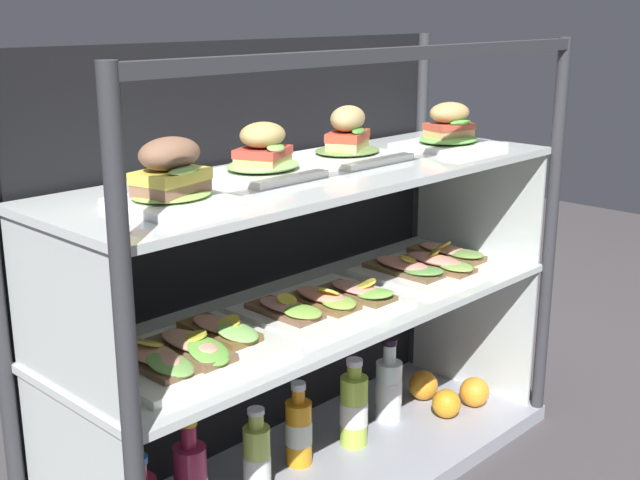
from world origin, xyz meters
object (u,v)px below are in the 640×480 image
object	(u,v)px
open_sandwich_tray_mid_right	(325,303)
orange_fruit_beside_bottles	(423,385)
juice_bottle_back_center	(354,409)
orange_fruit_near_left_post	(447,403)
orange_fruit_rolled_forward	(474,392)
plated_roll_sandwich_right_of_center	(171,180)
open_sandwich_tray_mid_left	(431,264)
juice_bottle_front_right_end	(299,430)
plated_roll_sandwich_near_right_corner	(263,158)
plated_roll_sandwich_center	(348,142)
juice_bottle_near_post	(257,460)
juice_bottle_back_right	(389,388)
plated_roll_sandwich_mid_right	(449,133)
open_sandwich_tray_center	(190,350)

from	to	relation	value
open_sandwich_tray_mid_right	orange_fruit_beside_bottles	size ratio (longest dim) A/B	4.23
juice_bottle_back_center	orange_fruit_near_left_post	distance (m)	0.28
juice_bottle_back_center	orange_fruit_rolled_forward	xyz separation A→B (m)	(0.37, -0.10, -0.05)
plated_roll_sandwich_right_of_center	orange_fruit_rolled_forward	size ratio (longest dim) A/B	2.25
open_sandwich_tray_mid_left	juice_bottle_front_right_end	world-z (taller)	open_sandwich_tray_mid_left
plated_roll_sandwich_near_right_corner	plated_roll_sandwich_center	bearing A→B (deg)	2.74
juice_bottle_near_post	juice_bottle_front_right_end	bearing A→B (deg)	8.10
plated_roll_sandwich_near_right_corner	juice_bottle_near_post	xyz separation A→B (m)	(-0.04, -0.01, -0.65)
plated_roll_sandwich_right_of_center	juice_bottle_back_right	world-z (taller)	plated_roll_sandwich_right_of_center
plated_roll_sandwich_center	open_sandwich_tray_mid_left	bearing A→B (deg)	-16.44
juice_bottle_near_post	juice_bottle_back_right	world-z (taller)	juice_bottle_back_right
plated_roll_sandwich_mid_right	open_sandwich_tray_mid_left	size ratio (longest dim) A/B	0.61
open_sandwich_tray_center	juice_bottle_near_post	xyz separation A→B (m)	(0.20, 0.05, -0.33)
plated_roll_sandwich_right_of_center	open_sandwich_tray_mid_left	xyz separation A→B (m)	(0.77, 0.02, -0.32)
open_sandwich_tray_center	juice_bottle_near_post	distance (m)	0.39
plated_roll_sandwich_right_of_center	orange_fruit_beside_bottles	distance (m)	1.09
juice_bottle_near_post	juice_bottle_back_center	bearing A→B (deg)	-2.09
plated_roll_sandwich_center	juice_bottle_back_right	size ratio (longest dim) A/B	0.95
juice_bottle_near_post	orange_fruit_rolled_forward	bearing A→B (deg)	-9.25
plated_roll_sandwich_center	open_sandwich_tray_center	size ratio (longest dim) A/B	0.63
juice_bottle_back_right	orange_fruit_near_left_post	distance (m)	0.16
open_sandwich_tray_center	plated_roll_sandwich_right_of_center	bearing A→B (deg)	-154.69
plated_roll_sandwich_right_of_center	juice_bottle_back_center	distance (m)	0.83
plated_roll_sandwich_right_of_center	juice_bottle_back_center	size ratio (longest dim) A/B	0.80
plated_roll_sandwich_right_of_center	open_sandwich_tray_mid_right	bearing A→B (deg)	2.78
orange_fruit_rolled_forward	open_sandwich_tray_mid_left	bearing A→B (deg)	156.41
plated_roll_sandwich_right_of_center	juice_bottle_back_center	bearing A→B (deg)	6.01
juice_bottle_back_center	juice_bottle_near_post	bearing A→B (deg)	177.91
open_sandwich_tray_mid_right	orange_fruit_rolled_forward	xyz separation A→B (m)	(0.51, -0.06, -0.37)
plated_roll_sandwich_right_of_center	orange_fruit_near_left_post	distance (m)	1.06
plated_roll_sandwich_mid_right	juice_bottle_near_post	distance (m)	0.87
plated_roll_sandwich_near_right_corner	open_sandwich_tray_center	world-z (taller)	plated_roll_sandwich_near_right_corner
orange_fruit_near_left_post	orange_fruit_rolled_forward	xyz separation A→B (m)	(0.10, -0.02, 0.00)
plated_roll_sandwich_right_of_center	juice_bottle_back_center	xyz separation A→B (m)	(0.53, 0.06, -0.64)
open_sandwich_tray_center	juice_bottle_back_center	world-z (taller)	open_sandwich_tray_center
juice_bottle_front_right_end	orange_fruit_rolled_forward	xyz separation A→B (m)	(0.52, -0.13, -0.04)
juice_bottle_back_right	plated_roll_sandwich_center	bearing A→B (deg)	176.18
plated_roll_sandwich_mid_right	orange_fruit_rolled_forward	distance (m)	0.69
plated_roll_sandwich_center	orange_fruit_beside_bottles	world-z (taller)	plated_roll_sandwich_center
open_sandwich_tray_mid_right	juice_bottle_near_post	xyz separation A→B (m)	(-0.16, 0.05, -0.33)
juice_bottle_front_right_end	orange_fruit_beside_bottles	size ratio (longest dim) A/B	2.55
plated_roll_sandwich_center	plated_roll_sandwich_near_right_corner	bearing A→B (deg)	-177.26
orange_fruit_near_left_post	orange_fruit_rolled_forward	size ratio (longest dim) A/B	0.95
open_sandwich_tray_mid_left	orange_fruit_rolled_forward	size ratio (longest dim) A/B	4.28
plated_roll_sandwich_center	juice_bottle_front_right_end	xyz separation A→B (m)	(-0.15, 0.00, -0.64)
plated_roll_sandwich_center	plated_roll_sandwich_mid_right	size ratio (longest dim) A/B	1.02
open_sandwich_tray_mid_left	juice_bottle_back_right	distance (m)	0.34
plated_roll_sandwich_mid_right	juice_bottle_front_right_end	distance (m)	0.78
juice_bottle_back_center	orange_fruit_near_left_post	world-z (taller)	juice_bottle_back_center
plated_roll_sandwich_right_of_center	juice_bottle_front_right_end	xyz separation A→B (m)	(0.38, 0.09, -0.65)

